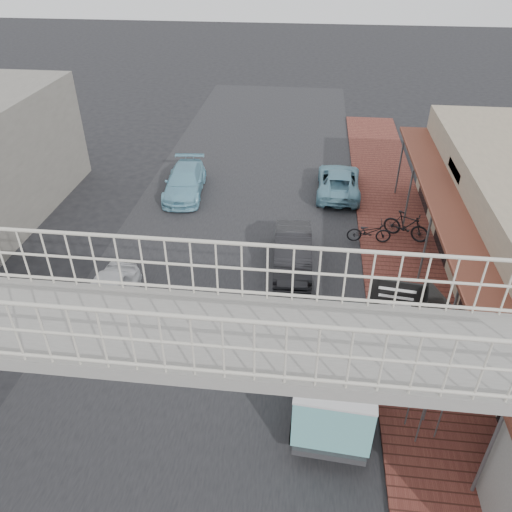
% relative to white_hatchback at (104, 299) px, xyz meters
% --- Properties ---
extents(ground, '(120.00, 120.00, 0.00)m').
position_rel_white_hatchback_xyz_m(ground, '(3.56, -2.06, -0.61)').
color(ground, black).
rests_on(ground, ground).
extents(road_strip, '(10.00, 60.00, 0.01)m').
position_rel_white_hatchback_xyz_m(road_strip, '(3.56, -2.06, -0.61)').
color(road_strip, black).
rests_on(road_strip, ground).
extents(sidewalk, '(3.00, 40.00, 0.10)m').
position_rel_white_hatchback_xyz_m(sidewalk, '(10.06, 0.94, -0.56)').
color(sidewalk, brown).
rests_on(sidewalk, ground).
extents(footbridge, '(16.40, 2.40, 6.34)m').
position_rel_white_hatchback_xyz_m(footbridge, '(3.56, -6.06, 2.57)').
color(footbridge, gray).
rests_on(footbridge, ground).
extents(white_hatchback, '(1.63, 3.65, 1.22)m').
position_rel_white_hatchback_xyz_m(white_hatchback, '(0.00, 0.00, 0.00)').
color(white_hatchback, white).
rests_on(white_hatchback, ground).
extents(dark_sedan, '(1.53, 3.93, 1.27)m').
position_rel_white_hatchback_xyz_m(dark_sedan, '(5.94, 3.44, 0.03)').
color(dark_sedan, black).
rests_on(dark_sedan, ground).
extents(angkot_curb, '(2.05, 4.27, 1.17)m').
position_rel_white_hatchback_xyz_m(angkot_curb, '(7.76, 9.82, -0.02)').
color(angkot_curb, '#659BB0').
rests_on(angkot_curb, ground).
extents(angkot_far, '(2.07, 4.32, 1.22)m').
position_rel_white_hatchback_xyz_m(angkot_far, '(0.56, 8.91, -0.00)').
color(angkot_far, '#73B0C8').
rests_on(angkot_far, ground).
extents(angkot_van, '(2.17, 4.29, 2.05)m').
position_rel_white_hatchback_xyz_m(angkot_van, '(7.35, -2.82, 0.69)').
color(angkot_van, black).
rests_on(angkot_van, ground).
extents(motorcycle_near, '(1.75, 0.67, 0.91)m').
position_rel_white_hatchback_xyz_m(motorcycle_near, '(8.86, 5.37, -0.06)').
color(motorcycle_near, black).
rests_on(motorcycle_near, sidewalk).
extents(motorcycle_far, '(1.91, 1.36, 1.13)m').
position_rel_white_hatchback_xyz_m(motorcycle_far, '(10.35, 5.83, 0.05)').
color(motorcycle_far, black).
rests_on(motorcycle_far, sidewalk).
extents(street_clock, '(0.76, 0.72, 2.93)m').
position_rel_white_hatchback_xyz_m(street_clock, '(9.52, -3.57, 1.92)').
color(street_clock, '#59595B').
rests_on(street_clock, sidewalk).
extents(arrow_sign, '(2.05, 1.32, 3.46)m').
position_rel_white_hatchback_xyz_m(arrow_sign, '(9.60, -1.98, 2.29)').
color(arrow_sign, '#59595B').
rests_on(arrow_sign, sidewalk).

